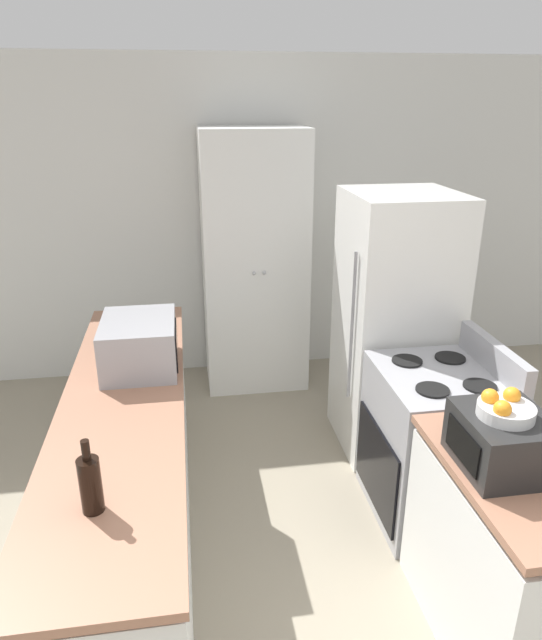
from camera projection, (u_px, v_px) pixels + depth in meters
wall_back at (241, 222)px, 4.76m from camera, size 7.00×0.06×2.60m
counter_left at (130, 477)px, 2.97m from camera, size 0.60×2.61×0.89m
counter_right at (511, 559)px, 2.44m from camera, size 0.60×0.95×0.89m
pantry_cabinet at (254, 263)px, 4.57m from camera, size 0.82×0.57×2.07m
stove at (433, 443)px, 3.22m from camera, size 0.66×0.72×1.05m
refrigerator at (394, 325)px, 3.76m from camera, size 0.69×0.71×1.74m
microwave at (140, 344)px, 3.09m from camera, size 0.40×0.49×0.27m
wine_bottle at (90, 484)px, 2.01m from camera, size 0.08×0.08×0.29m
toaster_oven at (502, 441)px, 2.25m from camera, size 0.34×0.37×0.23m
fruit_bowl at (505, 408)px, 2.20m from camera, size 0.22×0.22×0.10m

